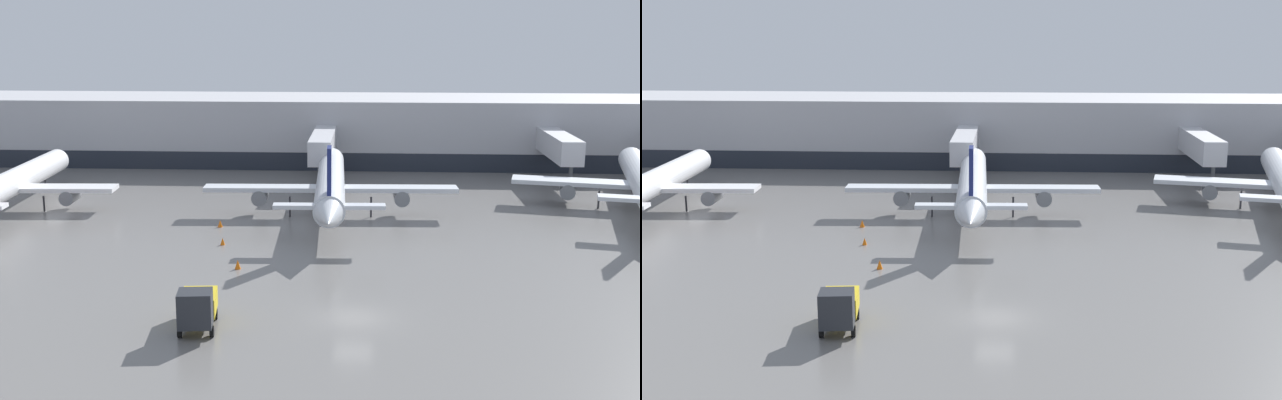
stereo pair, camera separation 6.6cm
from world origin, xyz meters
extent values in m
plane|color=slate|center=(0.00, 0.00, 0.00)|extent=(320.00, 320.00, 0.00)
cube|color=#B2B2B7|center=(0.00, 62.00, 4.50)|extent=(160.00, 16.00, 9.00)
cube|color=#1E232D|center=(0.00, 53.95, 1.20)|extent=(156.80, 0.10, 2.40)
cube|color=#BCBCC1|center=(23.63, 47.08, 4.60)|extent=(2.60, 13.84, 2.80)
cylinder|color=#3F4247|center=(23.63, 40.76, 1.60)|extent=(0.44, 0.44, 3.20)
cube|color=#BCBCC1|center=(-4.60, 46.16, 4.60)|extent=(2.60, 15.68, 2.80)
cylinder|color=#3F4247|center=(-4.60, 38.92, 1.60)|extent=(0.44, 0.44, 3.20)
cone|color=silver|center=(32.45, 48.35, 3.12)|extent=(3.32, 3.64, 2.70)
cylinder|color=slate|center=(21.93, 34.90, 1.69)|extent=(2.29, 3.75, 1.57)
cylinder|color=#2D2D33|center=(31.10, 42.32, 0.92)|extent=(0.20, 0.20, 1.84)
cylinder|color=#2D2D33|center=(24.86, 33.57, 0.92)|extent=(0.20, 0.20, 1.84)
cylinder|color=white|center=(-35.74, 29.95, 2.82)|extent=(4.10, 27.61, 2.66)
cone|color=white|center=(-36.54, 45.15, 2.82)|extent=(2.68, 3.06, 2.53)
cube|color=white|center=(-35.71, 29.26, 2.29)|extent=(21.45, 4.02, 0.44)
cylinder|color=slate|center=(-29.74, 29.58, 1.48)|extent=(1.63, 3.27, 1.47)
cylinder|color=#2D2D33|center=(-36.21, 38.88, 0.81)|extent=(0.20, 0.20, 1.62)
cylinder|color=#2D2D33|center=(-32.26, 28.76, 0.81)|extent=(0.20, 0.20, 1.62)
cylinder|color=silver|center=(-2.90, 29.51, 3.30)|extent=(3.80, 27.16, 2.79)
cone|color=silver|center=(-3.46, 44.57, 3.30)|extent=(2.76, 3.17, 2.65)
cone|color=silver|center=(-2.32, 13.90, 3.30)|extent=(2.67, 4.28, 2.51)
cube|color=silver|center=(-2.88, 28.84, 2.74)|extent=(25.32, 3.24, 0.44)
cube|color=silver|center=(-2.43, 17.07, 3.58)|extent=(9.64, 1.64, 0.35)
cube|color=navy|center=(-2.43, 17.07, 6.41)|extent=(0.44, 2.07, 4.55)
cylinder|color=slate|center=(-9.94, 28.57, 1.90)|extent=(1.63, 2.58, 1.53)
cylinder|color=slate|center=(4.19, 29.10, 1.90)|extent=(1.63, 2.58, 1.53)
cylinder|color=#2D2D33|center=(-3.23, 38.31, 1.02)|extent=(0.20, 0.20, 2.05)
cylinder|color=#2D2D33|center=(-6.89, 28.01, 1.02)|extent=(0.20, 0.20, 2.05)
cylinder|color=#2D2D33|center=(1.19, 28.31, 1.02)|extent=(0.20, 0.20, 2.05)
cube|color=gold|center=(-9.86, -1.39, 1.33)|extent=(2.50, 3.23, 1.26)
cube|color=#26282D|center=(-9.58, -3.79, 1.80)|extent=(2.26, 2.06, 2.20)
cylinder|color=black|center=(-8.60, -3.75, 0.35)|extent=(0.33, 0.72, 0.70)
cylinder|color=black|center=(-10.54, -3.98, 0.35)|extent=(0.33, 0.72, 0.70)
cylinder|color=black|center=(-8.94, -0.75, 0.35)|extent=(0.33, 0.72, 0.70)
cylinder|color=black|center=(-10.89, -0.97, 0.35)|extent=(0.33, 0.72, 0.70)
cone|color=orange|center=(-13.07, 23.39, 0.35)|extent=(0.47, 0.47, 0.69)
cone|color=orange|center=(-3.74, 36.07, 0.33)|extent=(0.50, 0.50, 0.65)
cone|color=orange|center=(-9.26, 10.23, 0.37)|extent=(0.48, 0.48, 0.73)
cone|color=orange|center=(-11.70, 17.14, 0.32)|extent=(0.41, 0.41, 0.65)
camera|label=1|loc=(0.79, -49.43, 18.62)|focal=45.00mm
camera|label=2|loc=(0.86, -49.42, 18.62)|focal=45.00mm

